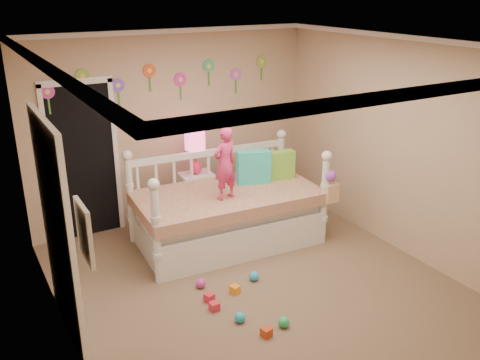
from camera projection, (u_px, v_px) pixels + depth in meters
floor at (259, 288)px, 5.67m from camera, size 4.00×4.50×0.01m
ceiling at (263, 45)px, 4.76m from camera, size 4.00×4.50×0.01m
back_wall at (174, 127)px, 7.04m from camera, size 4.00×0.01×2.60m
left_wall at (57, 218)px, 4.28m from camera, size 0.01×4.50×2.60m
right_wall at (403, 148)px, 6.14m from camera, size 0.01×4.50×2.60m
crown_molding at (263, 48)px, 4.77m from camera, size 4.00×4.50×0.06m
daybed at (227, 197)px, 6.48m from camera, size 2.39×1.39×1.25m
pillow_turquoise at (254, 167)px, 6.66m from camera, size 0.46×0.27×0.43m
pillow_lime at (279, 165)px, 6.82m from camera, size 0.42×0.21×0.38m
child at (225, 164)px, 6.09m from camera, size 0.36×0.28×0.89m
nightstand at (197, 198)px, 7.12m from camera, size 0.45×0.36×0.73m
table_lamp at (195, 145)px, 6.85m from camera, size 0.28×0.28×0.61m
closet_doorway at (84, 160)px, 6.54m from camera, size 0.90×0.04×2.07m
flower_decals at (165, 81)px, 6.76m from camera, size 3.40×0.02×0.50m
mirror_closet at (58, 230)px, 4.64m from camera, size 0.07×1.30×2.10m
wall_picture at (84, 232)px, 3.48m from camera, size 0.05×0.34×0.42m
hanging_bag at (330, 187)px, 6.41m from camera, size 0.20×0.16×0.36m
toy_scatter at (251, 301)px, 5.34m from camera, size 0.99×1.41×0.11m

